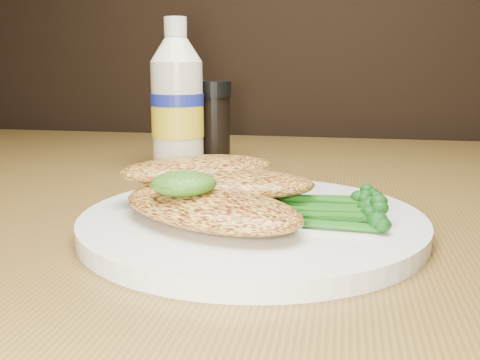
# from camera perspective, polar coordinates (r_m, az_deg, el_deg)

# --- Properties ---
(plate) EXTENTS (0.27, 0.27, 0.01)m
(plate) POSITION_cam_1_polar(r_m,az_deg,el_deg) (0.44, 1.29, -4.40)
(plate) COLOR white
(plate) RESTS_ON dining_table
(chicken_front) EXTENTS (0.18, 0.15, 0.03)m
(chicken_front) POSITION_cam_1_polar(r_m,az_deg,el_deg) (0.41, -3.12, -2.83)
(chicken_front) COLOR gold
(chicken_front) RESTS_ON plate
(chicken_mid) EXTENTS (0.15, 0.08, 0.02)m
(chicken_mid) POSITION_cam_1_polar(r_m,az_deg,el_deg) (0.46, -1.24, -0.37)
(chicken_mid) COLOR gold
(chicken_mid) RESTS_ON plate
(chicken_back) EXTENTS (0.15, 0.13, 0.02)m
(chicken_back) POSITION_cam_1_polar(r_m,az_deg,el_deg) (0.48, -4.33, 1.15)
(chicken_back) COLOR gold
(chicken_back) RESTS_ON plate
(pesto_front) EXTENTS (0.06, 0.06, 0.02)m
(pesto_front) POSITION_cam_1_polar(r_m,az_deg,el_deg) (0.41, -5.81, -0.35)
(pesto_front) COLOR #093407
(pesto_front) RESTS_ON chicken_front
(broccolini_bundle) EXTENTS (0.15, 0.13, 0.02)m
(broccolini_bundle) POSITION_cam_1_polar(r_m,az_deg,el_deg) (0.44, 7.63, -2.36)
(broccolini_bundle) COLOR #195312
(broccolini_bundle) RESTS_ON plate
(mayo_bottle) EXTENTS (0.07, 0.07, 0.18)m
(mayo_bottle) POSITION_cam_1_polar(r_m,az_deg,el_deg) (0.69, -6.48, 8.73)
(mayo_bottle) COLOR #EFE9CB
(mayo_bottle) RESTS_ON dining_table
(pepper_grinder) EXTENTS (0.06, 0.06, 0.11)m
(pepper_grinder) POSITION_cam_1_polar(r_m,az_deg,el_deg) (0.73, -2.62, 5.96)
(pepper_grinder) COLOR black
(pepper_grinder) RESTS_ON dining_table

